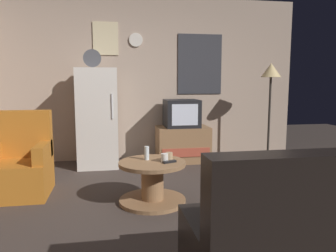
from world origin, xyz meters
TOP-DOWN VIEW (x-y plane):
  - ground_plane at (0.00, 0.00)m, footprint 12.00×12.00m
  - wall_with_art at (0.01, 2.45)m, footprint 5.20×0.12m
  - fridge at (-0.78, 1.99)m, footprint 0.60×0.62m
  - tv_stand at (0.57, 2.06)m, footprint 0.84×0.53m
  - crt_tv at (0.55, 2.06)m, footprint 0.54×0.51m
  - standing_lamp at (1.94, 1.80)m, footprint 0.32×0.32m
  - coffee_table at (-0.15, 0.29)m, footprint 0.72×0.72m
  - wine_glass at (-0.20, 0.38)m, footprint 0.05×0.05m
  - mug_ceramic_white at (-0.02, 0.26)m, footprint 0.08×0.08m
  - mug_ceramic_tan at (0.03, 0.30)m, footprint 0.08×0.08m
  - remote_control at (0.02, 0.21)m, footprint 0.16×0.10m
  - armchair at (-1.63, 0.83)m, footprint 0.68×0.68m
  - couch at (0.75, -1.30)m, footprint 1.70×0.80m
  - book_stack at (1.31, 1.86)m, footprint 0.22×0.15m

SIDE VIEW (x-z plane):
  - ground_plane at x=0.00m, z-range 0.00..0.00m
  - book_stack at x=1.31m, z-range 0.00..0.09m
  - coffee_table at x=-0.15m, z-range 0.00..0.45m
  - tv_stand at x=0.57m, z-range 0.00..0.57m
  - couch at x=0.75m, z-range -0.15..0.77m
  - armchair at x=-1.63m, z-range -0.14..0.82m
  - remote_control at x=0.02m, z-range 0.45..0.48m
  - mug_ceramic_white at x=-0.02m, z-range 0.45..0.54m
  - mug_ceramic_tan at x=0.03m, z-range 0.45..0.54m
  - wine_glass at x=-0.20m, z-range 0.45..0.60m
  - fridge at x=-0.78m, z-range -0.13..1.64m
  - crt_tv at x=0.55m, z-range 0.57..1.01m
  - wall_with_art at x=0.01m, z-range 0.00..2.68m
  - standing_lamp at x=1.94m, z-range 0.56..2.15m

